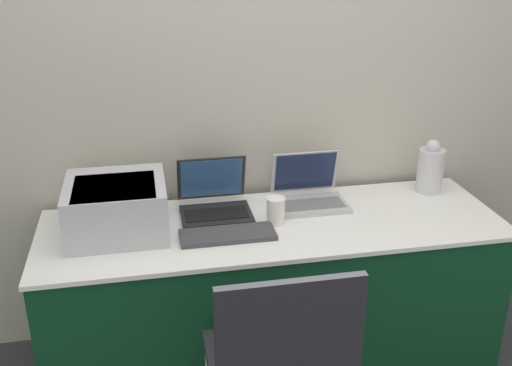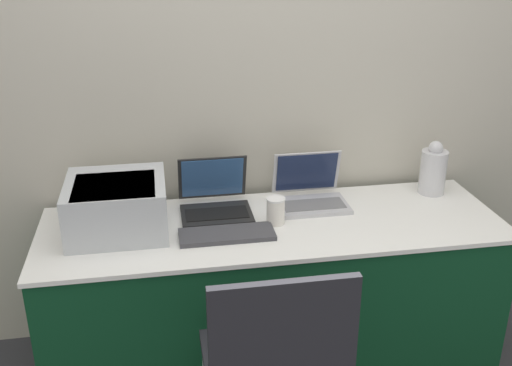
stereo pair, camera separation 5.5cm
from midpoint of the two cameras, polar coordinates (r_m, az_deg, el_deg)
name	(u,v)px [view 2 (the right image)]	position (r m, az deg, el deg)	size (l,w,h in m)	color
wall_back	(258,72)	(2.78, 0.74, 10.51)	(8.00, 0.05, 2.60)	#B7B2A3
table	(272,294)	(2.78, 2.14, -10.50)	(2.00, 0.65, 0.73)	#0C381E
printer	(117,204)	(2.55, -12.53, -1.99)	(0.41, 0.39, 0.22)	#B2B7BC
laptop_left	(215,201)	(2.69, -3.34, -1.69)	(0.31, 0.30, 0.23)	black
laptop_right	(310,193)	(2.78, 5.78, -0.95)	(0.32, 0.27, 0.23)	#B7B7BC
external_keyboard	(227,234)	(2.48, -2.16, -4.92)	(0.40, 0.15, 0.02)	#3D3D42
coffee_cup	(276,211)	(2.57, 2.50, -2.65)	(0.08, 0.08, 0.12)	white
metal_pitcher	(433,170)	(2.98, 17.03, 1.19)	(0.12, 0.12, 0.26)	silver
chair	(275,361)	(2.11, 2.62, -16.60)	(0.47, 0.44, 0.94)	black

